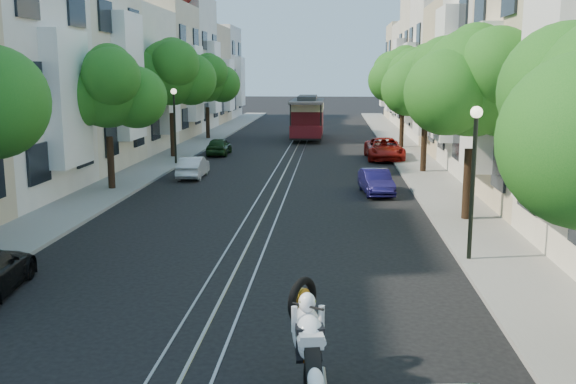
% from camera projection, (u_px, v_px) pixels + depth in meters
% --- Properties ---
extents(ground, '(200.00, 200.00, 0.00)m').
position_uv_depth(ground, '(294.00, 153.00, 41.59)').
color(ground, black).
rests_on(ground, ground).
extents(sidewalk_east, '(2.50, 80.00, 0.12)m').
position_uv_depth(sidewalk_east, '(407.00, 153.00, 41.08)').
color(sidewalk_east, gray).
rests_on(sidewalk_east, ground).
extents(sidewalk_west, '(2.50, 80.00, 0.12)m').
position_uv_depth(sidewalk_west, '(184.00, 151.00, 42.09)').
color(sidewalk_west, gray).
rests_on(sidewalk_west, ground).
extents(rail_left, '(0.06, 80.00, 0.02)m').
position_uv_depth(rail_left, '(285.00, 153.00, 41.63)').
color(rail_left, gray).
rests_on(rail_left, ground).
extents(rail_slot, '(0.06, 80.00, 0.02)m').
position_uv_depth(rail_slot, '(294.00, 153.00, 41.59)').
color(rail_slot, gray).
rests_on(rail_slot, ground).
extents(rail_right, '(0.06, 80.00, 0.02)m').
position_uv_depth(rail_right, '(302.00, 153.00, 41.55)').
color(rail_right, gray).
rests_on(rail_right, ground).
extents(lane_line, '(0.08, 80.00, 0.01)m').
position_uv_depth(lane_line, '(294.00, 153.00, 41.59)').
color(lane_line, tan).
rests_on(lane_line, ground).
extents(townhouses_east, '(7.75, 72.00, 12.00)m').
position_uv_depth(townhouses_east, '(485.00, 72.00, 39.73)').
color(townhouses_east, beige).
rests_on(townhouses_east, ground).
extents(townhouses_west, '(7.75, 72.00, 11.76)m').
position_uv_depth(townhouses_west, '(111.00, 74.00, 41.40)').
color(townhouses_west, silver).
rests_on(townhouses_west, ground).
extents(tree_e_b, '(4.93, 4.08, 6.68)m').
position_uv_depth(tree_e_b, '(474.00, 85.00, 21.56)').
color(tree_e_b, black).
rests_on(tree_e_b, ground).
extents(tree_e_c, '(4.84, 3.99, 6.52)m').
position_uv_depth(tree_e_c, '(428.00, 84.00, 32.37)').
color(tree_e_c, black).
rests_on(tree_e_c, ground).
extents(tree_e_d, '(5.01, 4.16, 6.85)m').
position_uv_depth(tree_e_d, '(404.00, 77.00, 43.11)').
color(tree_e_d, black).
rests_on(tree_e_d, ground).
extents(tree_w_b, '(4.72, 3.87, 6.27)m').
position_uv_depth(tree_w_b, '(108.00, 90.00, 27.53)').
color(tree_w_b, black).
rests_on(tree_w_b, ground).
extents(tree_w_c, '(5.13, 4.28, 7.09)m').
position_uv_depth(tree_w_c, '(172.00, 74.00, 38.19)').
color(tree_w_c, black).
rests_on(tree_w_c, ground).
extents(tree_w_d, '(4.84, 3.99, 6.52)m').
position_uv_depth(tree_w_d, '(208.00, 80.00, 49.07)').
color(tree_w_d, black).
rests_on(tree_w_d, ground).
extents(lamp_east, '(0.32, 0.32, 4.16)m').
position_uv_depth(lamp_east, '(474.00, 160.00, 17.10)').
color(lamp_east, black).
rests_on(lamp_east, ground).
extents(lamp_west, '(0.32, 0.32, 4.16)m').
position_uv_depth(lamp_west, '(174.00, 115.00, 35.63)').
color(lamp_west, black).
rests_on(lamp_west, ground).
extents(sportbike_rider, '(0.71, 2.11, 1.79)m').
position_uv_depth(sportbike_rider, '(308.00, 337.00, 10.33)').
color(sportbike_rider, black).
rests_on(sportbike_rider, ground).
extents(cable_car, '(2.53, 8.03, 3.08)m').
position_uv_depth(cable_car, '(307.00, 116.00, 50.05)').
color(cable_car, black).
rests_on(cable_car, ground).
extents(parked_car_e_mid, '(1.49, 3.32, 1.06)m').
position_uv_depth(parked_car_e_mid, '(376.00, 182.00, 27.51)').
color(parked_car_e_mid, '#0E0B38').
rests_on(parked_car_e_mid, ground).
extents(parked_car_e_far, '(2.27, 4.69, 1.29)m').
position_uv_depth(parked_car_e_far, '(384.00, 149.00, 38.40)').
color(parked_car_e_far, maroon).
rests_on(parked_car_e_far, ground).
extents(parked_car_w_mid, '(1.20, 3.25, 1.06)m').
position_uv_depth(parked_car_w_mid, '(193.00, 167.00, 31.83)').
color(parked_car_w_mid, silver).
rests_on(parked_car_w_mid, ground).
extents(parked_car_w_far, '(1.36, 3.27, 1.11)m').
position_uv_depth(parked_car_w_far, '(219.00, 146.00, 40.52)').
color(parked_car_w_far, black).
rests_on(parked_car_w_far, ground).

